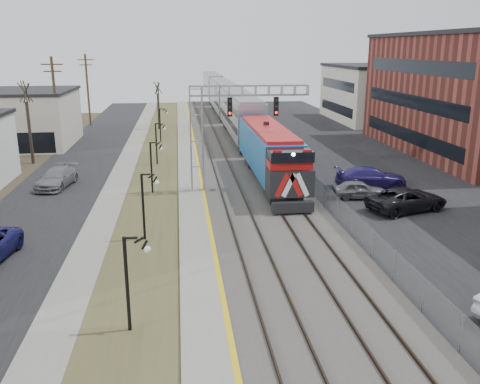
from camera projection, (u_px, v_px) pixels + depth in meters
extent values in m
cube|color=black|center=(71.00, 174.00, 45.09)|extent=(7.00, 120.00, 0.04)
cube|color=gray|center=(122.00, 172.00, 45.61)|extent=(2.00, 120.00, 0.08)
cube|color=#454826|center=(156.00, 172.00, 45.96)|extent=(4.00, 120.00, 0.06)
cube|color=gray|center=(189.00, 170.00, 46.28)|extent=(2.00, 120.00, 0.24)
cube|color=#595651|center=(244.00, 168.00, 46.86)|extent=(8.00, 120.00, 0.20)
cube|color=black|center=(369.00, 166.00, 48.26)|extent=(16.00, 120.00, 0.04)
cube|color=gold|center=(199.00, 168.00, 46.34)|extent=(0.24, 120.00, 0.01)
cube|color=#2D2119|center=(214.00, 167.00, 46.49)|extent=(0.08, 120.00, 0.15)
cube|color=#2D2119|center=(230.00, 167.00, 46.67)|extent=(0.08, 120.00, 0.15)
cube|color=#2D2119|center=(252.00, 166.00, 46.90)|extent=(0.08, 120.00, 0.15)
cube|color=#2D2119|center=(268.00, 166.00, 47.07)|extent=(0.08, 120.00, 0.15)
cube|color=#13599C|center=(270.00, 154.00, 41.38)|extent=(3.00, 17.00, 4.25)
cube|color=black|center=(293.00, 207.00, 33.56)|extent=(2.80, 0.50, 0.70)
cube|color=#999CA3|center=(240.00, 116.00, 60.61)|extent=(3.00, 22.00, 5.33)
cube|color=#999CA3|center=(223.00, 98.00, 82.37)|extent=(3.00, 22.00, 5.33)
cube|color=#999CA3|center=(213.00, 87.00, 104.14)|extent=(3.00, 22.00, 5.33)
cube|color=gray|center=(197.00, 141.00, 38.59)|extent=(1.00, 1.00, 8.00)
cube|color=gray|center=(249.00, 91.00, 38.02)|extent=(9.00, 0.80, 0.80)
cube|color=black|center=(230.00, 107.00, 37.73)|extent=(0.35, 0.25, 1.40)
cube|color=black|center=(276.00, 106.00, 38.13)|extent=(0.35, 0.25, 1.40)
cylinder|color=black|center=(127.00, 285.00, 19.64)|extent=(0.14, 0.14, 4.00)
cylinder|color=black|center=(143.00, 207.00, 29.19)|extent=(0.14, 0.14, 4.00)
cylinder|color=black|center=(151.00, 168.00, 38.73)|extent=(0.14, 0.14, 4.00)
cylinder|color=black|center=(156.00, 144.00, 48.28)|extent=(0.14, 0.14, 4.00)
cylinder|color=black|center=(160.00, 126.00, 59.73)|extent=(0.14, 0.14, 4.00)
cylinder|color=#4C3823|center=(56.00, 106.00, 52.93)|extent=(0.28, 0.28, 10.00)
cylinder|color=#4C3823|center=(88.00, 90.00, 72.02)|extent=(0.28, 0.28, 10.00)
cube|color=gray|center=(288.00, 160.00, 47.15)|extent=(0.04, 120.00, 1.60)
cube|color=beige|center=(8.00, 119.00, 57.50)|extent=(14.00, 12.00, 6.00)
cube|color=beige|center=(388.00, 94.00, 77.42)|extent=(16.00, 18.00, 8.00)
cylinder|color=#382D23|center=(30.00, 133.00, 48.54)|extent=(0.30, 0.30, 5.95)
cylinder|color=#382D23|center=(159.00, 112.00, 69.10)|extent=(0.30, 0.30, 4.90)
imported|color=black|center=(407.00, 200.00, 34.84)|extent=(6.24, 4.16, 1.59)
imported|color=navy|center=(371.00, 178.00, 40.62)|extent=(5.76, 2.60, 1.64)
imported|color=slate|center=(359.00, 190.00, 37.67)|extent=(4.11, 2.07, 1.34)
imported|color=gray|center=(57.00, 178.00, 40.77)|extent=(2.97, 5.48, 1.51)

